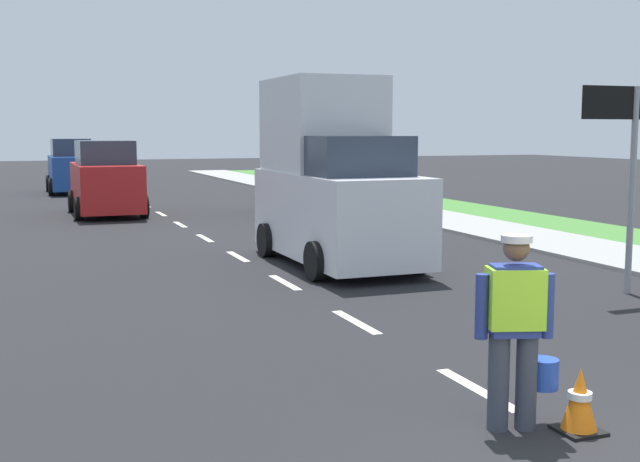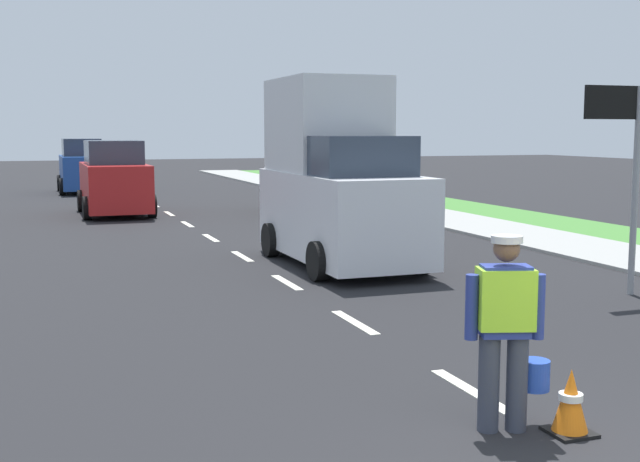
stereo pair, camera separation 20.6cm
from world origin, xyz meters
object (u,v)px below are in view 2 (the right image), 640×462
Objects in this scene: car_oncoming_second at (115,180)px; car_oncoming_third at (82,168)px; road_worker at (507,323)px; lane_direction_sign at (624,139)px; delivery_truck at (337,179)px; car_parked_far at (313,182)px; traffic_cone_near at (571,402)px.

car_oncoming_third is at bearing 92.24° from car_oncoming_second.
lane_direction_sign is at bearing 41.97° from road_worker.
road_worker is at bearing -101.71° from delivery_truck.
road_worker is 0.43× the size of car_oncoming_third.
lane_direction_sign reaches higher than car_parked_far.
lane_direction_sign reaches higher than car_oncoming_third.
car_oncoming_third is (-6.45, 24.59, -1.38)m from lane_direction_sign.
traffic_cone_near is (0.47, -0.26, -0.65)m from road_worker.
car_oncoming_second reaches higher than traffic_cone_near.
road_worker is 8.83m from delivery_truck.
car_parked_far is at bearing 77.27° from traffic_cone_near.
car_oncoming_second reaches higher than road_worker.
car_parked_far is at bearing -13.91° from car_oncoming_second.
traffic_cone_near is (-4.31, -4.56, -2.13)m from lane_direction_sign.
traffic_cone_near is 0.14× the size of car_parked_far.
car_oncoming_second is (-6.07, 15.10, -1.36)m from lane_direction_sign.
traffic_cone_near is 9.08m from delivery_truck.
lane_direction_sign is 16.33m from car_oncoming_second.
car_oncoming_third is (-2.14, 29.14, 0.75)m from traffic_cone_near.
car_oncoming_second is at bearing 111.92° from lane_direction_sign.
car_parked_far is at bearing 73.30° from delivery_truck.
car_parked_far is (4.11, 18.20, 0.68)m from traffic_cone_near.
lane_direction_sign is at bearing 46.62° from traffic_cone_near.
traffic_cone_near is 19.75m from car_oncoming_second.
traffic_cone_near is 0.12× the size of delivery_truck.
car_oncoming_third is (-6.25, 10.94, 0.07)m from car_parked_far.
road_worker is at bearing -104.33° from car_parked_far.
car_oncoming_third is at bearing 119.74° from car_parked_far.
car_oncoming_third reaches higher than road_worker.
lane_direction_sign is 0.83× the size of car_oncoming_third.
car_parked_far is at bearing 75.67° from road_worker.
lane_direction_sign is at bearing -68.08° from car_oncoming_second.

